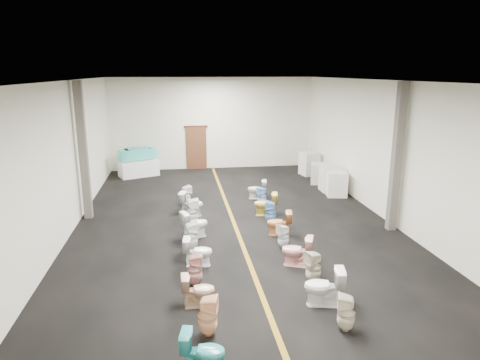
% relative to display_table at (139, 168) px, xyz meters
% --- Properties ---
extents(floor, '(16.00, 16.00, 0.00)m').
position_rel_display_table_xyz_m(floor, '(3.57, -6.77, -0.39)').
color(floor, black).
rests_on(floor, ground).
extents(ceiling, '(16.00, 16.00, 0.00)m').
position_rel_display_table_xyz_m(ceiling, '(3.57, -6.77, 4.11)').
color(ceiling, black).
rests_on(ceiling, ground).
extents(wall_back, '(10.00, 0.00, 10.00)m').
position_rel_display_table_xyz_m(wall_back, '(3.57, 1.23, 1.86)').
color(wall_back, beige).
rests_on(wall_back, ground).
extents(wall_front, '(10.00, 0.00, 10.00)m').
position_rel_display_table_xyz_m(wall_front, '(3.57, -14.77, 1.86)').
color(wall_front, beige).
rests_on(wall_front, ground).
extents(wall_left, '(0.00, 16.00, 16.00)m').
position_rel_display_table_xyz_m(wall_left, '(-1.43, -6.77, 1.86)').
color(wall_left, beige).
rests_on(wall_left, ground).
extents(wall_right, '(0.00, 16.00, 16.00)m').
position_rel_display_table_xyz_m(wall_right, '(8.57, -6.77, 1.86)').
color(wall_right, beige).
rests_on(wall_right, ground).
extents(aisle_stripe, '(0.12, 15.60, 0.01)m').
position_rel_display_table_xyz_m(aisle_stripe, '(3.57, -6.77, -0.38)').
color(aisle_stripe, '#8D6414').
rests_on(aisle_stripe, floor).
extents(back_door, '(1.00, 0.10, 2.10)m').
position_rel_display_table_xyz_m(back_door, '(2.77, 1.17, 0.66)').
color(back_door, '#562D19').
rests_on(back_door, floor).
extents(door_frame, '(1.15, 0.08, 0.10)m').
position_rel_display_table_xyz_m(door_frame, '(2.77, 1.18, 1.73)').
color(door_frame, '#331C11').
rests_on(door_frame, back_door).
extents(column_left, '(0.25, 0.25, 4.50)m').
position_rel_display_table_xyz_m(column_left, '(-1.18, -5.77, 1.86)').
color(column_left, '#59544C').
rests_on(column_left, floor).
extents(column_right, '(0.25, 0.25, 4.50)m').
position_rel_display_table_xyz_m(column_right, '(8.32, -8.27, 1.86)').
color(column_right, '#59544C').
rests_on(column_right, floor).
extents(display_table, '(1.94, 1.48, 0.77)m').
position_rel_display_table_xyz_m(display_table, '(0.00, 0.00, 0.00)').
color(display_table, white).
rests_on(display_table, floor).
extents(bathtub, '(1.76, 1.14, 0.55)m').
position_rel_display_table_xyz_m(bathtub, '(0.00, 0.00, 0.68)').
color(bathtub, '#43C1B5').
rests_on(bathtub, display_table).
extents(appliance_crate_a, '(0.87, 0.87, 0.96)m').
position_rel_display_table_xyz_m(appliance_crate_a, '(7.97, -4.49, 0.10)').
color(appliance_crate_a, white).
rests_on(appliance_crate_a, floor).
extents(appliance_crate_b, '(0.75, 0.75, 1.03)m').
position_rel_display_table_xyz_m(appliance_crate_b, '(7.97, -3.78, 0.13)').
color(appliance_crate_b, silver).
rests_on(appliance_crate_b, floor).
extents(appliance_crate_c, '(0.97, 0.97, 0.89)m').
position_rel_display_table_xyz_m(appliance_crate_c, '(7.97, -2.53, 0.06)').
color(appliance_crate_c, silver).
rests_on(appliance_crate_c, floor).
extents(appliance_crate_d, '(0.90, 0.90, 1.08)m').
position_rel_display_table_xyz_m(appliance_crate_d, '(7.97, -0.92, 0.15)').
color(appliance_crate_d, silver).
rests_on(appliance_crate_d, floor).
extents(toilet_left_0, '(0.79, 0.55, 0.74)m').
position_rel_display_table_xyz_m(toilet_left_0, '(2.15, -13.94, -0.02)').
color(toilet_left_0, teal).
rests_on(toilet_left_0, floor).
extents(toilet_left_1, '(0.44, 0.43, 0.80)m').
position_rel_display_table_xyz_m(toilet_left_1, '(2.29, -12.96, 0.02)').
color(toilet_left_1, '#FFBE8E').
rests_on(toilet_left_1, floor).
extents(toilet_left_2, '(0.69, 0.40, 0.71)m').
position_rel_display_table_xyz_m(toilet_left_2, '(2.17, -11.90, -0.03)').
color(toilet_left_2, '#D8AA88').
rests_on(toilet_left_2, floor).
extents(toilet_left_3, '(0.36, 0.35, 0.77)m').
position_rel_display_table_xyz_m(toilet_left_3, '(2.14, -10.99, 0.00)').
color(toilet_left_3, '#D3938D').
rests_on(toilet_left_3, floor).
extents(toilet_left_4, '(0.76, 0.49, 0.74)m').
position_rel_display_table_xyz_m(toilet_left_4, '(2.26, -9.95, -0.02)').
color(toilet_left_4, white).
rests_on(toilet_left_4, floor).
extents(toilet_left_5, '(0.46, 0.45, 0.81)m').
position_rel_display_table_xyz_m(toilet_left_5, '(2.12, -9.01, 0.02)').
color(toilet_left_5, white).
rests_on(toilet_left_5, floor).
extents(toilet_left_6, '(0.90, 0.68, 0.81)m').
position_rel_display_table_xyz_m(toilet_left_6, '(2.26, -8.04, 0.02)').
color(toilet_left_6, white).
rests_on(toilet_left_6, floor).
extents(toilet_left_7, '(0.42, 0.41, 0.85)m').
position_rel_display_table_xyz_m(toilet_left_7, '(2.24, -6.91, 0.04)').
color(toilet_left_7, white).
rests_on(toilet_left_7, floor).
extents(toilet_left_8, '(0.90, 0.67, 0.82)m').
position_rel_display_table_xyz_m(toilet_left_8, '(2.24, -6.06, 0.02)').
color(toilet_left_8, silver).
rests_on(toilet_left_8, floor).
extents(toilet_left_9, '(0.46, 0.46, 0.78)m').
position_rel_display_table_xyz_m(toilet_left_9, '(2.08, -5.03, 0.00)').
color(toilet_left_9, white).
rests_on(toilet_left_9, floor).
extents(toilet_right_0, '(0.43, 0.43, 0.74)m').
position_rel_display_table_xyz_m(toilet_right_0, '(4.88, -13.19, -0.01)').
color(toilet_right_0, beige).
rests_on(toilet_right_0, floor).
extents(toilet_right_1, '(0.90, 0.63, 0.84)m').
position_rel_display_table_xyz_m(toilet_right_1, '(4.77, -12.24, 0.03)').
color(toilet_right_1, white).
rests_on(toilet_right_1, floor).
extents(toilet_right_2, '(0.45, 0.45, 0.79)m').
position_rel_display_table_xyz_m(toilet_right_2, '(4.85, -11.29, 0.01)').
color(toilet_right_2, beige).
rests_on(toilet_right_2, floor).
extents(toilet_right_3, '(0.88, 0.70, 0.79)m').
position_rel_display_table_xyz_m(toilet_right_3, '(4.73, -10.33, 0.01)').
color(toilet_right_3, '#F5ABA5').
rests_on(toilet_right_3, floor).
extents(toilet_right_4, '(0.41, 0.41, 0.70)m').
position_rel_display_table_xyz_m(toilet_right_4, '(4.65, -9.23, -0.04)').
color(toilet_right_4, silver).
rests_on(toilet_right_4, floor).
extents(toilet_right_5, '(0.80, 0.55, 0.75)m').
position_rel_display_table_xyz_m(toilet_right_5, '(4.77, -8.24, -0.01)').
color(toilet_right_5, '#D38241').
rests_on(toilet_right_5, floor).
extents(toilet_right_6, '(0.44, 0.43, 0.76)m').
position_rel_display_table_xyz_m(toilet_right_6, '(4.73, -7.25, -0.00)').
color(toilet_right_6, '#6BA5DF').
rests_on(toilet_right_6, floor).
extents(toilet_right_7, '(0.86, 0.61, 0.80)m').
position_rel_display_table_xyz_m(toilet_right_7, '(4.73, -6.41, 0.01)').
color(toilet_right_7, gold).
rests_on(toilet_right_7, floor).
extents(toilet_right_8, '(0.35, 0.35, 0.70)m').
position_rel_display_table_xyz_m(toilet_right_8, '(4.82, -5.33, -0.03)').
color(toilet_right_8, '#88BBF5').
rests_on(toilet_right_8, floor).
extents(toilet_right_9, '(0.78, 0.54, 0.74)m').
position_rel_display_table_xyz_m(toilet_right_9, '(4.81, -4.42, -0.02)').
color(toilet_right_9, white).
rests_on(toilet_right_9, floor).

